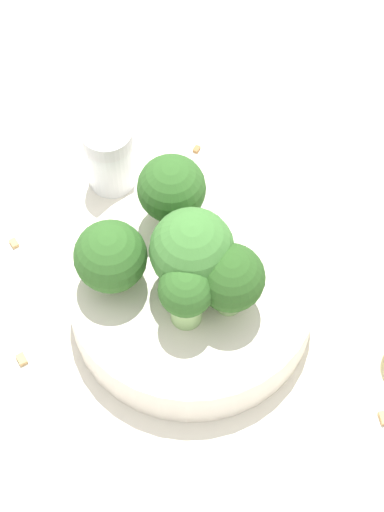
% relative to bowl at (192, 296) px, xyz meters
% --- Properties ---
extents(ground_plane, '(3.00, 3.00, 0.00)m').
position_rel_bowl_xyz_m(ground_plane, '(0.00, 0.00, -0.02)').
color(ground_plane, silver).
extents(bowl, '(0.16, 0.16, 0.04)m').
position_rel_bowl_xyz_m(bowl, '(0.00, 0.00, 0.00)').
color(bowl, silver).
rests_on(bowl, ground_plane).
extents(broccoli_floret_0, '(0.04, 0.04, 0.05)m').
position_rel_bowl_xyz_m(broccoli_floret_0, '(-0.01, 0.03, 0.05)').
color(broccoli_floret_0, '#8EB770').
rests_on(broccoli_floret_0, bowl).
extents(broccoli_floret_1, '(0.03, 0.03, 0.05)m').
position_rel_bowl_xyz_m(broccoli_floret_1, '(0.02, 0.02, 0.05)').
color(broccoli_floret_1, '#8EB770').
rests_on(broccoli_floret_1, bowl).
extents(broccoli_floret_2, '(0.05, 0.05, 0.05)m').
position_rel_bowl_xyz_m(broccoli_floret_2, '(0.04, -0.03, 0.05)').
color(broccoli_floret_2, '#84AD66').
rests_on(broccoli_floret_2, bowl).
extents(broccoli_floret_3, '(0.04, 0.04, 0.06)m').
position_rel_bowl_xyz_m(broccoli_floret_3, '(-0.01, -0.05, 0.05)').
color(broccoli_floret_3, '#7A9E5B').
rests_on(broccoli_floret_3, bowl).
extents(broccoli_floret_4, '(0.05, 0.05, 0.07)m').
position_rel_bowl_xyz_m(broccoli_floret_4, '(-0.00, -0.00, 0.06)').
color(broccoli_floret_4, '#7A9E5B').
rests_on(broccoli_floret_4, bowl).
extents(pepper_shaker, '(0.04, 0.04, 0.06)m').
position_rel_bowl_xyz_m(pepper_shaker, '(-0.01, -0.12, 0.01)').
color(pepper_shaker, silver).
rests_on(pepper_shaker, ground_plane).
extents(almond_crumb_0, '(0.00, 0.01, 0.01)m').
position_rel_bowl_xyz_m(almond_crumb_0, '(0.08, -0.11, -0.02)').
color(almond_crumb_0, tan).
rests_on(almond_crumb_0, ground_plane).
extents(almond_crumb_1, '(0.01, 0.01, 0.01)m').
position_rel_bowl_xyz_m(almond_crumb_1, '(0.12, -0.03, -0.01)').
color(almond_crumb_1, tan).
rests_on(almond_crumb_1, ground_plane).
extents(almond_crumb_2, '(0.01, 0.01, 0.01)m').
position_rel_bowl_xyz_m(almond_crumb_2, '(-0.07, -0.12, -0.02)').
color(almond_crumb_2, olive).
rests_on(almond_crumb_2, ground_plane).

